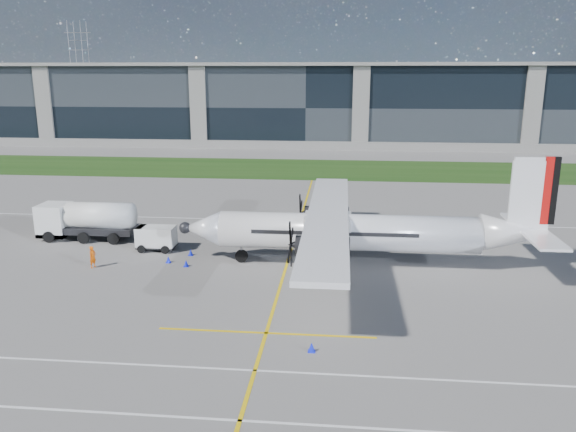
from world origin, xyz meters
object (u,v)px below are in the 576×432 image
Objects in this scene: baggage_tug at (156,238)px; ground_crew_person at (92,255)px; safety_cone_nose_port at (186,263)px; safety_cone_portwing at (312,347)px; safety_cone_stbdwing at (337,215)px; turboprop_aircraft at (362,211)px; pylon_west at (80,69)px; fuel_tanker_truck at (80,221)px; safety_cone_nose_stbd at (191,252)px; safety_cone_fwd at (168,259)px.

baggage_tug is 5.59m from ground_crew_person.
safety_cone_nose_port is 1.00× the size of safety_cone_portwing.
ground_crew_person is 24.07m from safety_cone_stbdwing.
ground_crew_person is 20.03m from safety_cone_portwing.
turboprop_aircraft is 14.27m from safety_cone_portwing.
baggage_tug is (72.26, -142.12, -14.04)m from pylon_west.
fuel_tanker_truck is at bearing 150.88° from safety_cone_nose_port.
baggage_tug is 6.39× the size of safety_cone_nose_stbd.
ground_crew_person is at bearing -162.69° from safety_cone_fwd.
safety_cone_portwing is at bearing -54.94° from safety_cone_nose_stbd.
baggage_tug is 6.39× the size of safety_cone_nose_port.
turboprop_aircraft is 55.20× the size of safety_cone_nose_stbd.
safety_cone_nose_stbd is (75.33, -143.22, -14.75)m from pylon_west.
safety_cone_nose_port is at bearing -29.12° from fuel_tanker_truck.
safety_cone_fwd is 17.18m from safety_cone_portwing.
fuel_tanker_truck is at bearing -156.25° from safety_cone_stbdwing.
safety_cone_nose_stbd is (6.34, 3.43, -0.68)m from ground_crew_person.
safety_cone_stbdwing is at bearing 55.02° from safety_cone_nose_port.
safety_cone_nose_port is 18.99m from safety_cone_stbdwing.
pylon_west is at bearing 123.62° from safety_cone_stbdwing.
safety_cone_nose_stbd and safety_cone_stbdwing have the same top height.
baggage_tug is 6.39× the size of safety_cone_portwing.
turboprop_aircraft is 13.72m from safety_cone_nose_stbd.
pylon_west is 1.09× the size of turboprop_aircraft.
safety_cone_nose_port is at bearing 129.42° from safety_cone_portwing.
turboprop_aircraft is 16.64m from baggage_tug.
baggage_tug is at bearing -17.68° from fuel_tanker_truck.
turboprop_aircraft reaches higher than safety_cone_portwing.
safety_cone_nose_stbd and safety_cone_fwd have the same top height.
safety_cone_nose_stbd is 17.86m from safety_cone_portwing.
pylon_west is 162.68m from ground_crew_person.
fuel_tanker_truck is 12.44m from safety_cone_nose_port.
turboprop_aircraft is 55.20× the size of safety_cone_stbdwing.
baggage_tug is at bearing 133.02° from safety_cone_nose_port.
safety_cone_nose_stbd is 1.00× the size of safety_cone_stbdwing.
ground_crew_person is (68.99, -146.66, -14.07)m from pylon_west.
safety_cone_nose_stbd is 17.18m from safety_cone_stbdwing.
safety_cone_nose_stbd is at bearing -41.81° from ground_crew_person.
pylon_west is at bearing 118.47° from safety_cone_portwing.
safety_cone_nose_stbd is (-0.35, 2.57, 0.00)m from safety_cone_nose_port.
pylon_west is 60.00× the size of safety_cone_nose_port.
fuel_tanker_truck is (64.88, -139.77, -13.39)m from pylon_west.
fuel_tanker_truck is at bearing -65.10° from pylon_west.
fuel_tanker_truck is at bearing 138.89° from safety_cone_portwing.
ground_crew_person is (-3.27, -4.53, -0.03)m from baggage_tug.
baggage_tug reaches higher than safety_cone_nose_stbd.
turboprop_aircraft is at bearing -11.16° from fuel_tanker_truck.
safety_cone_nose_port is at bearing -46.98° from baggage_tug.
safety_cone_stbdwing is (10.89, 15.56, 0.00)m from safety_cone_nose_port.
fuel_tanker_truck reaches higher than safety_cone_fwd.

